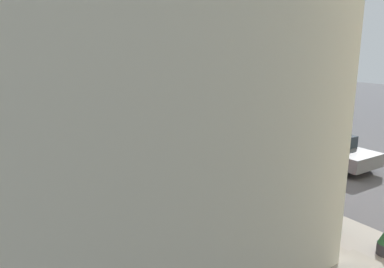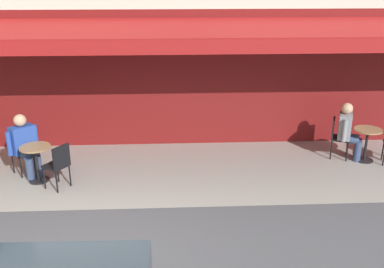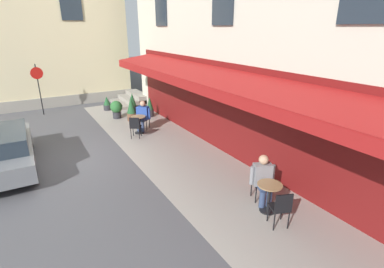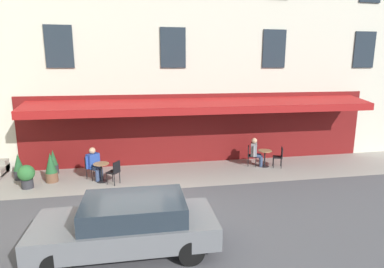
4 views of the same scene
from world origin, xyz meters
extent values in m
plane|color=#4C4C51|center=(0.00, 0.00, 0.00)|extent=(70.00, 70.00, 0.00)
cube|color=gray|center=(-3.25, -3.40, 0.00)|extent=(20.50, 3.20, 0.01)
cube|color=maroon|center=(-3.00, -4.97, 1.60)|extent=(16.00, 0.06, 3.20)
cube|color=maroon|center=(-3.00, -4.15, 2.85)|extent=(15.00, 1.70, 0.36)
cube|color=maroon|center=(-3.00, -3.32, 2.62)|extent=(15.00, 0.04, 0.28)
cube|color=#232D38|center=(-11.00, -4.96, 5.20)|extent=(1.10, 0.06, 1.70)
cube|color=#232D38|center=(-6.33, -4.96, 5.20)|extent=(1.10, 0.06, 1.70)
cube|color=#232D38|center=(-1.67, -4.96, 5.20)|extent=(1.10, 0.06, 1.70)
cube|color=#232D38|center=(3.00, -4.96, 5.20)|extent=(1.10, 0.06, 1.70)
cylinder|color=black|center=(-5.58, -3.69, 0.01)|extent=(0.40, 0.40, 0.03)
cylinder|color=black|center=(-5.58, -3.69, 0.36)|extent=(0.06, 0.06, 0.72)
cylinder|color=#99754C|center=(-5.58, -3.69, 0.73)|extent=(0.60, 0.60, 0.03)
cylinder|color=black|center=(-5.99, -3.71, 0.23)|extent=(0.03, 0.03, 0.45)
cylinder|color=black|center=(-5.87, -3.40, 0.23)|extent=(0.03, 0.03, 0.45)
cylinder|color=black|center=(-6.31, -3.59, 0.23)|extent=(0.03, 0.03, 0.45)
cylinder|color=black|center=(-6.19, -3.28, 0.23)|extent=(0.03, 0.03, 0.45)
cube|color=black|center=(-6.09, -3.49, 0.47)|extent=(0.52, 0.52, 0.04)
cube|color=black|center=(-6.26, -3.43, 0.70)|extent=(0.18, 0.39, 0.42)
cylinder|color=black|center=(-5.16, -3.67, 0.23)|extent=(0.03, 0.03, 0.45)
cylinder|color=black|center=(-5.29, -3.99, 0.23)|extent=(0.03, 0.03, 0.45)
cylinder|color=black|center=(-4.85, -3.80, 0.23)|extent=(0.03, 0.03, 0.45)
cylinder|color=black|center=(-4.97, -4.11, 0.23)|extent=(0.03, 0.03, 0.45)
cube|color=black|center=(-5.07, -3.89, 0.47)|extent=(0.52, 0.52, 0.04)
cube|color=black|center=(-4.90, -3.96, 0.70)|extent=(0.18, 0.39, 0.42)
cylinder|color=black|center=(1.42, -3.01, 0.01)|extent=(0.40, 0.40, 0.03)
cylinder|color=black|center=(1.42, -3.01, 0.36)|extent=(0.06, 0.06, 0.72)
cylinder|color=#99754C|center=(1.42, -3.01, 0.73)|extent=(0.60, 0.60, 0.03)
cylinder|color=black|center=(1.01, -2.94, 0.23)|extent=(0.03, 0.03, 0.45)
cylinder|color=black|center=(1.20, -2.66, 0.23)|extent=(0.03, 0.03, 0.45)
cylinder|color=black|center=(0.73, -2.75, 0.23)|extent=(0.03, 0.03, 0.45)
cylinder|color=black|center=(0.92, -2.47, 0.23)|extent=(0.03, 0.03, 0.45)
cube|color=black|center=(0.97, -2.70, 0.47)|extent=(0.56, 0.56, 0.04)
cube|color=black|center=(0.82, -2.60, 0.70)|extent=(0.26, 0.35, 0.42)
cylinder|color=black|center=(1.81, -3.17, 0.23)|extent=(0.03, 0.03, 0.45)
cylinder|color=black|center=(1.57, -3.40, 0.23)|extent=(0.03, 0.03, 0.45)
cylinder|color=black|center=(2.05, -3.41, 0.23)|extent=(0.03, 0.03, 0.45)
cylinder|color=black|center=(1.80, -3.65, 0.23)|extent=(0.03, 0.03, 0.45)
cube|color=black|center=(1.81, -3.41, 0.47)|extent=(0.57, 0.57, 0.04)
cube|color=black|center=(1.93, -3.54, 0.70)|extent=(0.31, 0.31, 0.42)
cylinder|color=navy|center=(1.60, -3.06, 0.23)|extent=(0.15, 0.15, 0.47)
cylinder|color=navy|center=(1.71, -3.18, 0.49)|extent=(0.35, 0.35, 0.16)
cylinder|color=navy|center=(1.47, -3.19, 0.23)|extent=(0.15, 0.15, 0.47)
cylinder|color=navy|center=(1.58, -3.31, 0.49)|extent=(0.35, 0.35, 0.16)
cube|color=#28479E|center=(1.77, -3.36, 0.77)|extent=(0.52, 0.52, 0.57)
sphere|color=tan|center=(1.77, -3.36, 1.18)|extent=(0.25, 0.25, 0.25)
cylinder|color=#28479E|center=(1.97, -3.17, 0.76)|extent=(0.10, 0.10, 0.50)
cylinder|color=#28479E|center=(1.56, -3.56, 0.76)|extent=(0.10, 0.10, 0.50)
cylinder|color=navy|center=(-5.40, -3.66, 0.23)|extent=(0.15, 0.15, 0.47)
cylinder|color=navy|center=(-5.24, -3.72, 0.49)|extent=(0.36, 0.27, 0.16)
cylinder|color=navy|center=(-5.46, -3.83, 0.23)|extent=(0.15, 0.15, 0.47)
cylinder|color=navy|center=(-5.31, -3.89, 0.49)|extent=(0.36, 0.27, 0.16)
cube|color=gray|center=(-5.12, -3.87, 0.77)|extent=(0.42, 0.53, 0.56)
sphere|color=tan|center=(-5.12, -3.87, 1.18)|extent=(0.25, 0.25, 0.25)
cylinder|color=gray|center=(-5.02, -3.61, 0.75)|extent=(0.10, 0.10, 0.50)
cylinder|color=gray|center=(-5.22, -4.13, 0.75)|extent=(0.10, 0.10, 0.50)
cylinder|color=#2D2D33|center=(3.49, -4.39, 0.19)|extent=(0.36, 0.36, 0.38)
cone|color=#23562D|center=(3.49, -4.39, 0.70)|extent=(0.34, 0.34, 0.65)
cylinder|color=#2D2D33|center=(4.07, -2.84, 0.16)|extent=(0.41, 0.41, 0.33)
sphere|color=#2D6B33|center=(4.07, -2.84, 0.58)|extent=(0.60, 0.60, 0.60)
cylinder|color=#2D2D33|center=(4.67, -3.89, 0.19)|extent=(0.41, 0.41, 0.38)
cone|color=#23562D|center=(4.67, -3.89, 0.72)|extent=(0.39, 0.39, 0.68)
cylinder|color=brown|center=(3.34, -3.37, 0.19)|extent=(0.46, 0.46, 0.37)
cone|color=#23562D|center=(3.34, -3.37, 0.77)|extent=(0.44, 0.44, 0.79)
cube|color=slate|center=(0.38, 1.96, 0.57)|extent=(4.33, 1.86, 0.55)
cube|color=#232D38|center=(0.18, 1.96, 1.09)|extent=(2.43, 1.63, 0.48)
cylinder|color=black|center=(1.82, 1.14, 0.30)|extent=(0.60, 0.20, 0.60)
cylinder|color=black|center=(1.84, 2.74, 0.30)|extent=(0.60, 0.20, 0.60)
cylinder|color=black|center=(-1.08, 1.18, 0.30)|extent=(0.60, 0.20, 0.60)
cylinder|color=black|center=(-1.06, 2.78, 0.30)|extent=(0.60, 0.20, 0.60)
camera|label=1|loc=(10.18, -11.56, 5.12)|focal=35.63mm
camera|label=2|loc=(-1.28, 5.15, 3.98)|focal=41.11mm
camera|label=3|loc=(-9.90, 1.04, 4.29)|focal=27.20mm
camera|label=4|loc=(0.07, 9.10, 4.40)|focal=29.58mm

